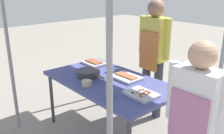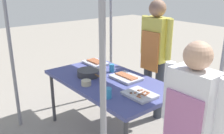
# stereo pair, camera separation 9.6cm
# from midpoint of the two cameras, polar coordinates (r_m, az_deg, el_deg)

# --- Properties ---
(ground_plane) EXTENTS (18.00, 18.00, 0.00)m
(ground_plane) POSITION_cam_midpoint_polar(r_m,az_deg,el_deg) (3.33, 0.16, -15.03)
(ground_plane) COLOR gray
(stall_table) EXTENTS (1.60, 0.90, 0.75)m
(stall_table) POSITION_cam_midpoint_polar(r_m,az_deg,el_deg) (3.00, 0.18, -3.87)
(stall_table) COLOR #4C518C
(stall_table) RESTS_ON ground
(tray_grilled_sausages) EXTENTS (0.36, 0.27, 0.05)m
(tray_grilled_sausages) POSITION_cam_midpoint_polar(r_m,az_deg,el_deg) (3.01, 4.17, -2.36)
(tray_grilled_sausages) COLOR silver
(tray_grilled_sausages) RESTS_ON stall_table
(tray_meat_skewers) EXTENTS (0.32, 0.25, 0.04)m
(tray_meat_skewers) POSITION_cam_midpoint_polar(r_m,az_deg,el_deg) (2.58, 7.44, -6.28)
(tray_meat_skewers) COLOR silver
(tray_meat_skewers) RESTS_ON stall_table
(tray_pork_links) EXTENTS (0.35, 0.25, 0.05)m
(tray_pork_links) POSITION_cam_midpoint_polar(r_m,az_deg,el_deg) (3.55, -3.03, 1.04)
(tray_pork_links) COLOR silver
(tray_pork_links) RESTS_ON stall_table
(cooking_wok) EXTENTS (0.45, 0.29, 0.08)m
(cooking_wok) POSITION_cam_midpoint_polar(r_m,az_deg,el_deg) (3.10, -4.41, -1.27)
(cooking_wok) COLOR #38383A
(cooking_wok) RESTS_ON stall_table
(condiment_bowl) EXTENTS (0.11, 0.11, 0.06)m
(condiment_bowl) POSITION_cam_midpoint_polar(r_m,az_deg,el_deg) (2.82, -4.94, -3.61)
(condiment_bowl) COLOR #BFB28C
(condiment_bowl) RESTS_ON stall_table
(drink_cup_near_edge) EXTENTS (0.08, 0.08, 0.11)m
(drink_cup_near_edge) POSITION_cam_midpoint_polar(r_m,az_deg,el_deg) (2.50, 0.11, -5.97)
(drink_cup_near_edge) COLOR #338CBF
(drink_cup_near_edge) RESTS_ON stall_table
(drink_cup_by_wok) EXTENTS (0.06, 0.06, 0.10)m
(drink_cup_by_wok) POSITION_cam_midpoint_polar(r_m,az_deg,el_deg) (3.22, 0.81, -0.26)
(drink_cup_by_wok) COLOR #338CBF
(drink_cup_by_wok) RESTS_ON stall_table
(vendor_woman) EXTENTS (0.52, 0.23, 1.65)m
(vendor_woman) POSITION_cam_midpoint_polar(r_m,az_deg,el_deg) (3.46, 10.57, 3.81)
(vendor_woman) COLOR #333842
(vendor_woman) RESTS_ON ground
(customer_nearby) EXTENTS (0.52, 0.22, 1.48)m
(customer_nearby) POSITION_cam_midpoint_polar(r_m,az_deg,el_deg) (2.00, 18.74, -11.75)
(customer_nearby) COLOR #595147
(customer_nearby) RESTS_ON ground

